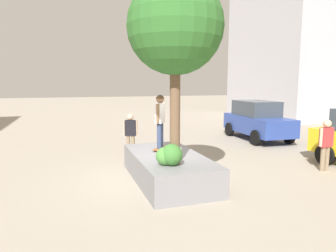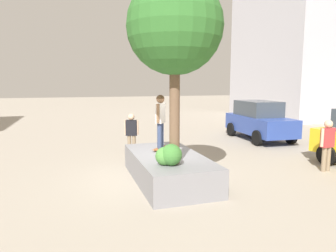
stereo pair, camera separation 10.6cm
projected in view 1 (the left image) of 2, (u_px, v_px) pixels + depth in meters
The scene contains 10 objects.
ground_plane at pixel (158, 177), 9.73m from camera, with size 120.00×120.00×0.00m, color #9E9384.
planter_ledge at pixel (168, 168), 9.35m from camera, with size 4.03×2.00×0.81m, color gray.
plaza_tree at pixel (175, 27), 7.83m from camera, with size 2.53×2.53×4.91m.
boxwood_shrub at pixel (165, 156), 8.12m from camera, with size 0.49×0.49×0.49m, color #4C8C3D.
hedge_clump at pixel (172, 155), 8.08m from camera, with size 0.58×0.58×0.58m, color #3D7A33.
skateboard at pixel (160, 148), 10.00m from camera, with size 0.74×0.69×0.07m.
skateboarder at pixel (160, 117), 9.86m from camera, with size 0.51×0.43×1.75m.
sedan_parked at pixel (257, 120), 16.23m from camera, with size 4.53×2.29×2.06m.
bystander_watching at pixel (326, 141), 10.33m from camera, with size 0.27×0.60×1.78m.
passerby_with_bag at pixel (131, 131), 12.62m from camera, with size 0.34×0.57×1.75m.
Camera 1 is at (9.03, -2.62, 2.99)m, focal length 32.36 mm.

